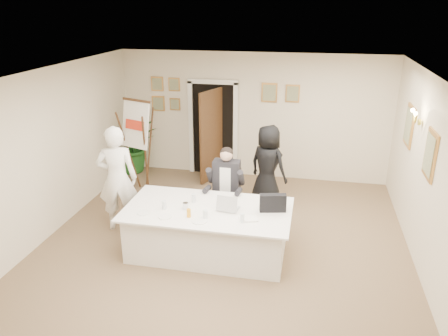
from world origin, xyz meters
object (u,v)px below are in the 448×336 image
standing_man (117,179)px  steel_jug (186,206)px  conference_table (208,230)px  standing_woman (268,166)px  laptop (228,201)px  laptop_bag (273,203)px  potted_palm (132,144)px  paper_stack (248,219)px  seated_man (226,187)px  flip_chart (141,150)px  oj_glass (189,213)px

standing_man → steel_jug: standing_man is taller
conference_table → standing_woman: bearing=70.2°
conference_table → laptop: laptop is taller
conference_table → laptop_bag: laptop_bag is taller
conference_table → potted_palm: 4.13m
laptop_bag → paper_stack: laptop_bag is taller
seated_man → flip_chart: (-2.06, 1.22, 0.15)m
potted_palm → flip_chart: bearing=-57.7°
conference_table → oj_glass: (-0.21, -0.33, 0.45)m
laptop_bag → laptop: bearing=172.2°
conference_table → laptop_bag: (1.00, 0.11, 0.52)m
conference_table → steel_jug: (-0.33, -0.09, 0.44)m
standing_man → seated_man: bearing=177.5°
oj_glass → standing_woman: bearing=68.3°
seated_man → standing_man: (-1.82, -0.48, 0.20)m
seated_man → laptop_bag: seated_man is taller
standing_woman → steel_jug: size_ratio=14.74×
potted_palm → laptop: (2.92, -3.14, 0.25)m
standing_woman → paper_stack: (-0.04, -2.23, -0.02)m
laptop → paper_stack: bearing=-32.1°
conference_table → laptop: 0.61m
laptop → laptop_bag: laptop_bag is taller
paper_stack → oj_glass: oj_glass is taller
seated_man → oj_glass: seated_man is taller
seated_man → laptop_bag: size_ratio=3.67×
standing_woman → potted_palm: 3.53m
standing_man → standing_woman: 2.86m
flip_chart → standing_man: (0.25, -1.70, 0.05)m
seated_man → steel_jug: bearing=-107.5°
potted_palm → standing_man: bearing=-71.9°
seated_man → standing_woman: size_ratio=0.91×
oj_glass → steel_jug: 0.27m
potted_palm → oj_glass: 4.27m
laptop → standing_man: bearing=174.9°
laptop_bag → steel_jug: bearing=176.1°
flip_chart → oj_glass: size_ratio=14.84×
seated_man → laptop: 0.96m
standing_man → steel_jug: size_ratio=17.06×
standing_man → oj_glass: bearing=134.1°
flip_chart → steel_jug: flip_chart is taller
conference_table → steel_jug: 0.55m
seated_man → paper_stack: size_ratio=5.51×
potted_palm → laptop_bag: potted_palm is taller
standing_man → laptop: (2.03, -0.44, -0.02)m
flip_chart → paper_stack: (2.65, -2.43, -0.10)m
seated_man → conference_table: bearing=-91.3°
flip_chart → seated_man: bearing=-30.5°
potted_palm → laptop: potted_palm is taller
oj_glass → conference_table: bearing=58.0°
standing_man → steel_jug: bearing=140.1°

